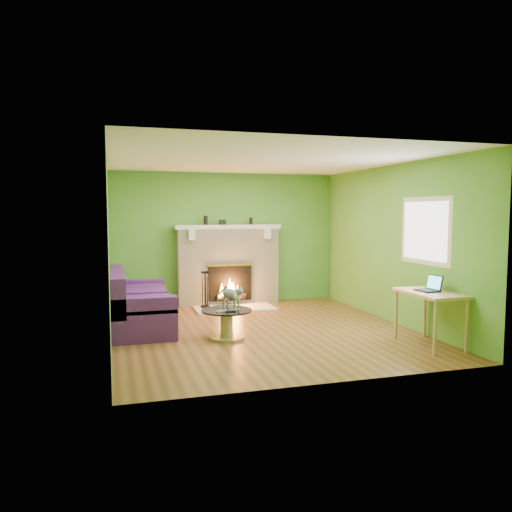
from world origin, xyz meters
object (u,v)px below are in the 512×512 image
(sofa, at_px, (137,306))
(coffee_table, at_px, (227,322))
(cat, at_px, (231,297))
(desk, at_px, (430,298))

(sofa, relative_size, coffee_table, 2.78)
(coffee_table, distance_m, cat, 0.37)
(desk, height_order, cat, cat)
(desk, bearing_deg, coffee_table, 155.81)
(coffee_table, relative_size, cat, 1.31)
(desk, bearing_deg, sofa, 150.23)
(sofa, distance_m, cat, 1.64)
(sofa, bearing_deg, cat, -36.61)
(coffee_table, xyz_separation_m, cat, (0.08, 0.05, 0.35))
(coffee_table, bearing_deg, cat, 32.01)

